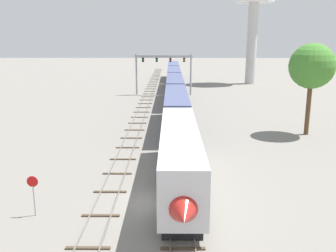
{
  "coord_description": "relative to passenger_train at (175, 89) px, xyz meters",
  "views": [
    {
      "loc": [
        1.29,
        -25.01,
        11.9
      ],
      "look_at": [
        1.0,
        12.0,
        3.0
      ],
      "focal_mm": 39.4,
      "sensor_mm": 36.0,
      "label": 1
    }
  ],
  "objects": [
    {
      "name": "water_tower",
      "position": [
        20.27,
        29.8,
        18.24
      ],
      "size": [
        10.27,
        10.27,
        26.19
      ],
      "color": "beige",
      "rests_on": "ground"
    },
    {
      "name": "track_near",
      "position": [
        -5.5,
        -3.15,
        -2.54
      ],
      "size": [
        2.6,
        160.0,
        0.16
      ],
      "color": "slate",
      "rests_on": "ground"
    },
    {
      "name": "signal_gantry",
      "position": [
        -2.25,
        9.95,
        3.71
      ],
      "size": [
        12.1,
        0.49,
        8.68
      ],
      "color": "#999BA0",
      "rests_on": "ground"
    },
    {
      "name": "trackside_tree_left",
      "position": [
        16.37,
        -23.03,
        5.87
      ],
      "size": [
        5.49,
        5.49,
        11.29
      ],
      "color": "brown",
      "rests_on": "ground"
    },
    {
      "name": "track_main",
      "position": [
        0.0,
        16.85,
        -2.54
      ],
      "size": [
        2.6,
        200.0,
        0.16
      ],
      "color": "slate",
      "rests_on": "ground"
    },
    {
      "name": "passenger_train",
      "position": [
        0.0,
        0.0,
        0.0
      ],
      "size": [
        3.04,
        99.12,
        4.8
      ],
      "color": "silver",
      "rests_on": "ground"
    },
    {
      "name": "stop_sign",
      "position": [
        -10.0,
        -45.08,
        -0.74
      ],
      "size": [
        0.76,
        0.08,
        2.88
      ],
      "color": "gray",
      "rests_on": "ground"
    },
    {
      "name": "ground_plane",
      "position": [
        -2.0,
        -43.15,
        -2.61
      ],
      "size": [
        400.0,
        400.0,
        0.0
      ],
      "primitive_type": "plane",
      "color": "gray"
    }
  ]
}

